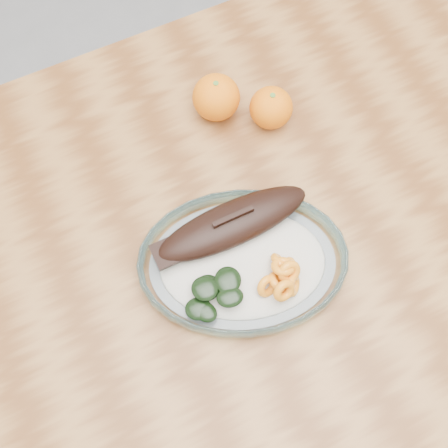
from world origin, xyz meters
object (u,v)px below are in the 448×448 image
object	(u,v)px
plated_meal	(242,260)
orange_right	(271,108)
orange_left	(216,97)
dining_table	(276,241)

from	to	relation	value
plated_meal	orange_right	world-z (taller)	plated_meal
plated_meal	orange_left	world-z (taller)	plated_meal
dining_table	orange_left	distance (m)	0.25
dining_table	plated_meal	size ratio (longest dim) A/B	1.80
dining_table	orange_right	bearing A→B (deg)	68.84
plated_meal	orange_right	xyz separation A→B (m)	(0.14, 0.19, 0.01)
dining_table	orange_left	bearing A→B (deg)	92.13
plated_meal	orange_right	size ratio (longest dim) A/B	10.18
plated_meal	dining_table	bearing A→B (deg)	46.01
orange_left	orange_right	world-z (taller)	orange_left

